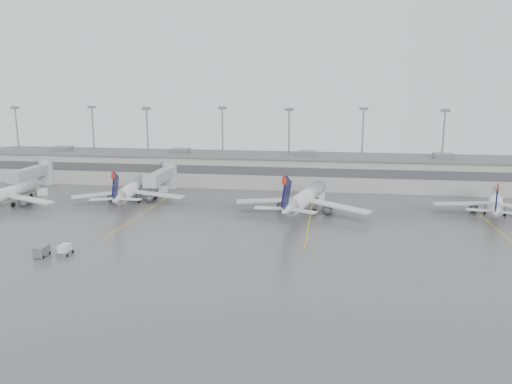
# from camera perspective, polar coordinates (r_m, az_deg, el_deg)

# --- Properties ---
(ground) EXTENTS (260.00, 260.00, 0.00)m
(ground) POSITION_cam_1_polar(r_m,az_deg,el_deg) (81.96, -6.99, -6.71)
(ground) COLOR #4E4E50
(ground) RESTS_ON ground
(terminal) EXTENTS (152.00, 17.00, 9.45)m
(terminal) POSITION_cam_1_polar(r_m,az_deg,el_deg) (136.20, -0.54, 2.65)
(terminal) COLOR #A7A7A2
(terminal) RESTS_ON ground
(light_masts) EXTENTS (142.40, 8.00, 20.60)m
(light_masts) POSITION_cam_1_polar(r_m,az_deg,el_deg) (140.83, -0.17, 6.18)
(light_masts) COLOR gray
(light_masts) RESTS_ON ground
(jet_bridge_left) EXTENTS (4.00, 17.20, 7.00)m
(jet_bridge_left) POSITION_cam_1_polar(r_m,az_deg,el_deg) (144.57, -23.66, 2.07)
(jet_bridge_left) COLOR #989A9D
(jet_bridge_left) RESTS_ON ground
(jet_bridge_right) EXTENTS (4.00, 17.20, 7.00)m
(jet_bridge_right) POSITION_cam_1_polar(r_m,az_deg,el_deg) (129.42, -10.41, 1.83)
(jet_bridge_right) COLOR #989A9D
(jet_bridge_right) RESTS_ON ground
(stand_markings) EXTENTS (105.25, 40.00, 0.01)m
(stand_markings) POSITION_cam_1_polar(r_m,az_deg,el_deg) (104.32, -3.48, -2.58)
(stand_markings) COLOR gold
(stand_markings) RESTS_ON ground
(jet_far_left) EXTENTS (25.34, 28.39, 9.19)m
(jet_far_left) POSITION_cam_1_polar(r_m,az_deg,el_deg) (123.94, -26.74, -0.18)
(jet_far_left) COLOR silver
(jet_far_left) RESTS_ON ground
(jet_mid_left) EXTENTS (25.44, 28.71, 9.32)m
(jet_mid_left) POSITION_cam_1_polar(r_m,az_deg,el_deg) (118.38, -14.19, 0.25)
(jet_mid_left) COLOR silver
(jet_mid_left) RESTS_ON ground
(jet_mid_right) EXTENTS (28.18, 31.92, 10.45)m
(jet_mid_right) POSITION_cam_1_polar(r_m,az_deg,el_deg) (105.39, 5.58, -0.65)
(jet_mid_right) COLOR silver
(jet_mid_right) RESTS_ON ground
(jet_far_right) EXTENTS (23.33, 26.56, 8.86)m
(jet_far_right) POSITION_cam_1_polar(r_m,az_deg,el_deg) (114.76, 25.72, -1.01)
(jet_far_right) COLOR silver
(jet_far_right) RESTS_ON ground
(baggage_tug) EXTENTS (1.81, 2.70, 1.70)m
(baggage_tug) POSITION_cam_1_polar(r_m,az_deg,el_deg) (84.89, -21.00, -6.31)
(baggage_tug) COLOR silver
(baggage_tug) RESTS_ON ground
(baggage_cart) EXTENTS (1.62, 2.69, 1.69)m
(baggage_cart) POSITION_cam_1_polar(r_m,az_deg,el_deg) (85.46, -23.28, -6.22)
(baggage_cart) COLOR slate
(baggage_cart) RESTS_ON ground
(gse_uld_a) EXTENTS (2.75, 2.31, 1.66)m
(gse_uld_a) POSITION_cam_1_polar(r_m,az_deg,el_deg) (133.33, -23.18, 0.02)
(gse_uld_a) COLOR silver
(gse_uld_a) RESTS_ON ground
(gse_uld_b) EXTENTS (2.56, 1.95, 1.64)m
(gse_uld_b) POSITION_cam_1_polar(r_m,az_deg,el_deg) (128.69, -10.53, 0.39)
(gse_uld_b) COLOR silver
(gse_uld_b) RESTS_ON ground
(gse_uld_c) EXTENTS (3.01, 2.41, 1.86)m
(gse_uld_c) POSITION_cam_1_polar(r_m,az_deg,el_deg) (118.67, 7.15, -0.42)
(gse_uld_c) COLOR silver
(gse_uld_c) RESTS_ON ground
(gse_loader) EXTENTS (2.76, 3.94, 2.29)m
(gse_loader) POSITION_cam_1_polar(r_m,az_deg,el_deg) (127.86, -13.90, 0.31)
(gse_loader) COLOR slate
(gse_loader) RESTS_ON ground
(cone_a) EXTENTS (0.40, 0.40, 0.64)m
(cone_a) POSITION_cam_1_polar(r_m,az_deg,el_deg) (136.17, -21.42, 0.17)
(cone_a) COLOR orange
(cone_a) RESTS_ON ground
(cone_b) EXTENTS (0.46, 0.46, 0.74)m
(cone_b) POSITION_cam_1_polar(r_m,az_deg,el_deg) (123.14, -11.83, -0.40)
(cone_b) COLOR orange
(cone_b) RESTS_ON ground
(cone_c) EXTENTS (0.50, 0.50, 0.79)m
(cone_c) POSITION_cam_1_polar(r_m,az_deg,el_deg) (113.70, 3.50, -1.16)
(cone_c) COLOR orange
(cone_c) RESTS_ON ground
(cone_d) EXTENTS (0.41, 0.41, 0.66)m
(cone_d) POSITION_cam_1_polar(r_m,az_deg,el_deg) (122.36, 25.97, -1.46)
(cone_d) COLOR orange
(cone_d) RESTS_ON ground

